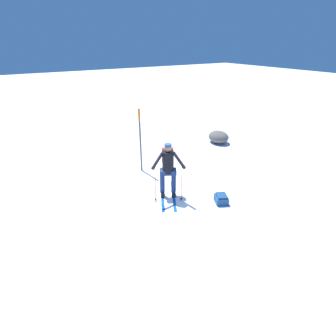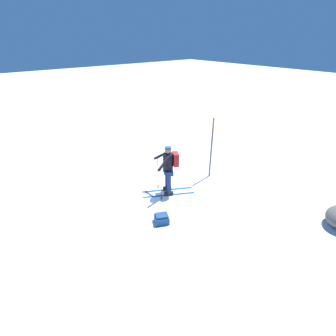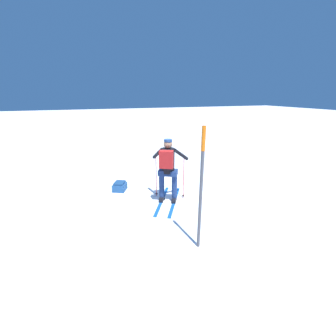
{
  "view_description": "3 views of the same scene",
  "coord_description": "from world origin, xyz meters",
  "views": [
    {
      "loc": [
        5.79,
        -3.6,
        4.5
      ],
      "look_at": [
        -0.3,
        0.2,
        0.99
      ],
      "focal_mm": 28.0,
      "sensor_mm": 36.0,
      "label": 1
    },
    {
      "loc": [
        4.76,
        6.35,
        5.06
      ],
      "look_at": [
        -0.3,
        0.2,
        0.99
      ],
      "focal_mm": 28.0,
      "sensor_mm": 36.0,
      "label": 2
    },
    {
      "loc": [
        -5.68,
        2.14,
        2.9
      ],
      "look_at": [
        -0.3,
        0.2,
        0.99
      ],
      "focal_mm": 24.0,
      "sensor_mm": 36.0,
      "label": 3
    }
  ],
  "objects": [
    {
      "name": "ground_plane",
      "position": [
        0.0,
        0.0,
        0.0
      ],
      "size": [
        80.0,
        80.0,
        0.0
      ],
      "primitive_type": "plane",
      "color": "white"
    },
    {
      "name": "skier",
      "position": [
        -0.32,
        0.21,
        1.03
      ],
      "size": [
        1.82,
        1.29,
        1.77
      ],
      "color": "#144C9E",
      "rests_on": "ground_plane"
    },
    {
      "name": "dropped_backpack",
      "position": [
        0.91,
        1.37,
        0.13
      ],
      "size": [
        0.54,
        0.51,
        0.28
      ],
      "color": "navy",
      "rests_on": "ground_plane"
    },
    {
      "name": "trail_marker",
      "position": [
        -2.35,
        0.3,
        1.38
      ],
      "size": [
        0.07,
        0.07,
        2.38
      ],
      "color": "#4C4C51",
      "rests_on": "ground_plane"
    }
  ]
}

